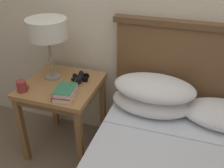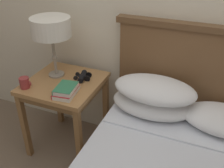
# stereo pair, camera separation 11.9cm
# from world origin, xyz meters

# --- Properties ---
(nightstand) EXTENTS (0.58, 0.58, 0.66)m
(nightstand) POSITION_xyz_m (-0.71, 0.61, 0.58)
(nightstand) COLOR #AD7A47
(nightstand) RESTS_ON ground_plane
(table_lamp) EXTENTS (0.31, 0.31, 0.49)m
(table_lamp) POSITION_xyz_m (-0.82, 0.68, 1.07)
(table_lamp) COLOR gray
(table_lamp) RESTS_ON nightstand
(book_on_nightstand) EXTENTS (0.16, 0.23, 0.04)m
(book_on_nightstand) POSITION_xyz_m (-0.59, 0.46, 0.68)
(book_on_nightstand) COLOR silver
(book_on_nightstand) RESTS_ON nightstand
(book_stacked_on_top) EXTENTS (0.16, 0.20, 0.04)m
(book_stacked_on_top) POSITION_xyz_m (-0.58, 0.45, 0.72)
(book_stacked_on_top) COLOR silver
(book_stacked_on_top) RESTS_ON book_on_nightstand
(binoculars_pair) EXTENTS (0.15, 0.16, 0.05)m
(binoculars_pair) POSITION_xyz_m (-0.58, 0.71, 0.69)
(binoculars_pair) COLOR black
(binoculars_pair) RESTS_ON nightstand
(coffee_mug) EXTENTS (0.10, 0.08, 0.08)m
(coffee_mug) POSITION_xyz_m (-0.93, 0.42, 0.71)
(coffee_mug) COLOR #993333
(coffee_mug) RESTS_ON nightstand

